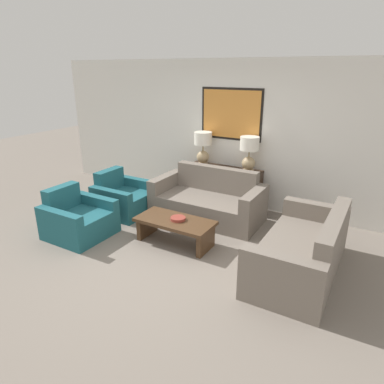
{
  "coord_description": "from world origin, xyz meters",
  "views": [
    {
      "loc": [
        2.54,
        -3.39,
        2.47
      ],
      "look_at": [
        0.0,
        0.97,
        0.65
      ],
      "focal_mm": 32.0,
      "sensor_mm": 36.0,
      "label": 1
    }
  ],
  "objects": [
    {
      "name": "couch_by_back_wall",
      "position": [
        0.0,
        1.54,
        0.29
      ],
      "size": [
        1.88,
        0.91,
        0.85
      ],
      "color": "slate",
      "rests_on": "ground_plane"
    },
    {
      "name": "armchair_near_back_wall",
      "position": [
        -1.44,
        0.99,
        0.26
      ],
      "size": [
        0.87,
        0.88,
        0.75
      ],
      "color": "#1E5B66",
      "rests_on": "ground_plane"
    },
    {
      "name": "coffee_table",
      "position": [
        0.01,
        0.45,
        0.28
      ],
      "size": [
        1.17,
        0.55,
        0.38
      ],
      "color": "#4C331E",
      "rests_on": "ground_plane"
    },
    {
      "name": "console_table",
      "position": [
        0.0,
        2.18,
        0.38
      ],
      "size": [
        1.39,
        0.36,
        0.75
      ],
      "color": "#332319",
      "rests_on": "ground_plane"
    },
    {
      "name": "table_lamp_right",
      "position": [
        0.46,
        2.18,
        1.12
      ],
      "size": [
        0.33,
        0.33,
        0.62
      ],
      "color": "tan",
      "rests_on": "console_table"
    },
    {
      "name": "table_lamp_left",
      "position": [
        -0.46,
        2.18,
        1.12
      ],
      "size": [
        0.33,
        0.33,
        0.62
      ],
      "color": "tan",
      "rests_on": "console_table"
    },
    {
      "name": "decorative_bowl",
      "position": [
        0.06,
        0.47,
        0.4
      ],
      "size": [
        0.22,
        0.22,
        0.04
      ],
      "color": "#93382D",
      "rests_on": "coffee_table"
    },
    {
      "name": "ground_plane",
      "position": [
        0.0,
        0.0,
        0.0
      ],
      "size": [
        20.0,
        20.0,
        0.0
      ],
      "primitive_type": "plane",
      "color": "slate"
    },
    {
      "name": "couch_by_side",
      "position": [
        1.84,
        0.61,
        0.29
      ],
      "size": [
        0.91,
        1.88,
        0.85
      ],
      "color": "slate",
      "rests_on": "ground_plane"
    },
    {
      "name": "armchair_near_camera",
      "position": [
        -1.44,
        -0.08,
        0.26
      ],
      "size": [
        0.87,
        0.88,
        0.75
      ],
      "color": "#1E5B66",
      "rests_on": "ground_plane"
    },
    {
      "name": "back_wall",
      "position": [
        0.0,
        2.43,
        1.33
      ],
      "size": [
        7.98,
        0.12,
        2.65
      ],
      "color": "silver",
      "rests_on": "ground_plane"
    }
  ]
}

